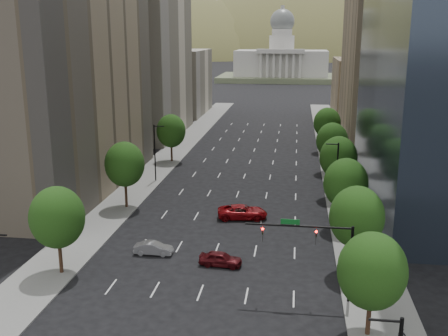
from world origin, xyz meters
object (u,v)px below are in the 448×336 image
at_px(traffic_signal, 322,245).
at_px(capitol, 281,63).
at_px(car_maroon, 221,259).
at_px(car_silver, 154,248).
at_px(car_red_far, 242,212).

relative_size(traffic_signal, capitol, 0.15).
distance_m(car_maroon, car_silver, 7.60).
bearing_deg(traffic_signal, capitol, 92.74).
xyz_separation_m(traffic_signal, car_red_far, (-8.78, 19.95, -4.31)).
bearing_deg(car_maroon, traffic_signal, -116.94).
xyz_separation_m(traffic_signal, car_silver, (-16.91, 7.67, -4.50)).
relative_size(traffic_signal, car_red_far, 1.47).
bearing_deg(car_red_far, car_maroon, 169.10).
height_order(traffic_signal, car_red_far, traffic_signal).
height_order(car_maroon, car_red_far, car_red_far).
bearing_deg(car_silver, car_maroon, -103.91).
bearing_deg(capitol, traffic_signal, -87.26).
distance_m(car_silver, car_red_far, 14.73).
xyz_separation_m(car_maroon, car_red_far, (0.74, 14.08, 0.13)).
height_order(traffic_signal, capitol, capitol).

